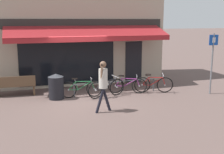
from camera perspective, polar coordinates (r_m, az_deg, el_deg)
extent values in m
plane|color=brown|center=(11.53, -5.46, -4.53)|extent=(160.00, 160.00, 0.00)
cube|color=tan|center=(15.07, -6.66, 11.63)|extent=(8.24, 3.00, 6.45)
cube|color=black|center=(13.55, -8.88, 3.21)|extent=(4.53, 0.04, 2.20)
cube|color=black|center=(14.52, 4.41, 3.08)|extent=(0.90, 0.04, 2.10)
cube|color=#282623|center=(13.59, -5.28, 10.73)|extent=(7.83, 0.06, 0.44)
cube|color=maroon|center=(12.94, -4.54, 9.26)|extent=(7.42, 1.42, 0.50)
cube|color=maroon|center=(12.28, -3.71, 7.63)|extent=(7.42, 0.03, 0.20)
cylinder|color=#47494F|center=(12.15, 0.74, -0.96)|extent=(3.74, 0.04, 0.04)
cylinder|color=#47494F|center=(11.76, -7.68, -2.88)|extent=(0.04, 0.04, 0.55)
cylinder|color=#47494F|center=(12.91, 8.39, -1.59)|extent=(0.04, 0.04, 0.55)
torus|color=black|center=(11.83, -3.63, -2.39)|extent=(0.69, 0.21, 0.68)
cylinder|color=#9E9EA3|center=(11.83, -3.63, -2.39)|extent=(0.08, 0.08, 0.08)
torus|color=black|center=(11.76, -8.83, -2.59)|extent=(0.69, 0.21, 0.68)
cylinder|color=#9E9EA3|center=(11.76, -8.83, -2.59)|extent=(0.08, 0.08, 0.08)
cylinder|color=#23703D|center=(11.78, -5.62, -1.75)|extent=(0.60, 0.08, 0.36)
cylinder|color=#23703D|center=(11.75, -5.84, -0.91)|extent=(0.66, 0.13, 0.05)
cylinder|color=#23703D|center=(11.76, -7.22, -1.77)|extent=(0.12, 0.10, 0.36)
cylinder|color=#23703D|center=(11.77, -7.91, -2.60)|extent=(0.38, 0.09, 0.05)
cylinder|color=#23703D|center=(11.75, -8.14, -1.76)|extent=(0.32, 0.04, 0.35)
cylinder|color=#23703D|center=(11.81, -3.93, -1.64)|extent=(0.15, 0.10, 0.33)
cylinder|color=#9E9EA3|center=(11.73, -7.53, -0.69)|extent=(0.06, 0.05, 0.11)
cube|color=black|center=(11.72, -7.61, -0.36)|extent=(0.25, 0.14, 0.06)
cylinder|color=#9E9EA3|center=(11.77, -4.25, -0.55)|extent=(0.03, 0.04, 0.14)
cylinder|color=#9E9EA3|center=(11.77, -4.26, -0.21)|extent=(0.10, 0.52, 0.08)
torus|color=black|center=(11.99, 1.02, -2.05)|extent=(0.73, 0.27, 0.73)
cylinder|color=#9E9EA3|center=(11.99, 1.02, -2.05)|extent=(0.08, 0.08, 0.07)
torus|color=black|center=(11.46, -3.29, -2.71)|extent=(0.73, 0.27, 0.73)
cylinder|color=#9E9EA3|center=(11.46, -3.29, -2.71)|extent=(0.08, 0.08, 0.07)
cylinder|color=black|center=(11.74, -0.55, -1.54)|extent=(0.57, 0.16, 0.39)
cylinder|color=black|center=(11.67, -0.68, -0.67)|extent=(0.63, 0.19, 0.05)
cylinder|color=black|center=(11.57, -1.88, -1.69)|extent=(0.12, 0.09, 0.38)
cylinder|color=black|center=(11.55, -2.51, -2.64)|extent=(0.36, 0.13, 0.05)
cylinder|color=black|center=(11.48, -2.66, -1.76)|extent=(0.31, 0.09, 0.38)
cylinder|color=black|center=(11.91, 0.82, -1.30)|extent=(0.15, 0.09, 0.35)
cylinder|color=#9E9EA3|center=(11.48, -2.08, -0.58)|extent=(0.06, 0.04, 0.11)
cube|color=black|center=(11.45, -2.14, -0.25)|extent=(0.26, 0.16, 0.06)
cylinder|color=#9E9EA3|center=(11.82, 0.63, -0.21)|extent=(0.03, 0.04, 0.14)
cylinder|color=#9E9EA3|center=(11.80, 0.65, 0.12)|extent=(0.15, 0.51, 0.05)
torus|color=black|center=(12.36, 5.56, -1.82)|extent=(0.64, 0.29, 0.67)
cylinder|color=#9E9EA3|center=(12.36, 5.56, -1.82)|extent=(0.09, 0.08, 0.07)
torus|color=black|center=(12.35, 0.68, -1.78)|extent=(0.64, 0.29, 0.67)
cylinder|color=#9E9EA3|center=(12.35, 0.68, -1.78)|extent=(0.09, 0.08, 0.07)
cylinder|color=#892D7A|center=(12.31, 3.72, -1.13)|extent=(0.56, 0.24, 0.36)
cylinder|color=#892D7A|center=(12.28, 3.54, -0.34)|extent=(0.62, 0.26, 0.05)
cylinder|color=#892D7A|center=(12.31, 2.21, -1.08)|extent=(0.12, 0.08, 0.35)
cylinder|color=#892D7A|center=(12.35, 1.53, -1.83)|extent=(0.36, 0.16, 0.05)
cylinder|color=#892D7A|center=(12.31, 1.35, -1.04)|extent=(0.31, 0.14, 0.35)
cylinder|color=#892D7A|center=(12.32, 5.31, -1.11)|extent=(0.15, 0.09, 0.33)
cylinder|color=#9E9EA3|center=(12.26, 1.97, -0.06)|extent=(0.06, 0.04, 0.11)
cube|color=black|center=(12.25, 1.90, 0.26)|extent=(0.26, 0.18, 0.05)
cylinder|color=#9E9EA3|center=(12.28, 5.06, -0.07)|extent=(0.03, 0.03, 0.14)
cylinder|color=#9E9EA3|center=(12.26, 5.06, 0.25)|extent=(0.21, 0.49, 0.03)
torus|color=black|center=(12.61, 10.71, -1.60)|extent=(0.73, 0.38, 0.72)
cylinder|color=#9E9EA3|center=(12.61, 10.71, -1.60)|extent=(0.09, 0.09, 0.08)
torus|color=black|center=(12.49, 6.17, -1.60)|extent=(0.73, 0.38, 0.72)
cylinder|color=#9E9EA3|center=(12.49, 6.17, -1.60)|extent=(0.09, 0.09, 0.08)
cylinder|color=#B21E1E|center=(12.50, 9.03, -0.91)|extent=(0.52, 0.27, 0.38)
cylinder|color=#B21E1E|center=(12.43, 8.90, -0.11)|extent=(0.59, 0.24, 0.05)
cylinder|color=#B21E1E|center=(12.46, 7.63, -0.87)|extent=(0.13, 0.07, 0.38)
cylinder|color=#B21E1E|center=(12.50, 6.97, -1.64)|extent=(0.34, 0.15, 0.05)
cylinder|color=#B21E1E|center=(12.43, 6.83, -0.83)|extent=(0.28, 0.18, 0.37)
cylinder|color=#B21E1E|center=(12.54, 10.50, -0.88)|extent=(0.15, 0.04, 0.35)
cylinder|color=#9E9EA3|center=(12.37, 7.44, 0.16)|extent=(0.06, 0.03, 0.11)
cube|color=black|center=(12.34, 7.38, 0.46)|extent=(0.26, 0.18, 0.06)
cylinder|color=#9E9EA3|center=(12.45, 10.32, 0.15)|extent=(0.04, 0.05, 0.14)
cylinder|color=#9E9EA3|center=(12.43, 10.34, 0.46)|extent=(0.20, 0.50, 0.10)
cylinder|color=black|center=(9.76, -2.44, -4.85)|extent=(0.35, 0.14, 0.89)
cylinder|color=black|center=(9.96, -1.15, -4.51)|extent=(0.35, 0.14, 0.89)
cylinder|color=beige|center=(9.67, -1.82, -0.30)|extent=(0.34, 0.34, 0.68)
sphere|color=brown|center=(9.58, -1.84, 2.56)|extent=(0.23, 0.23, 0.23)
cylinder|color=beige|center=(9.86, -1.40, -0.07)|extent=(0.29, 0.10, 0.60)
cylinder|color=beige|center=(9.45, -1.92, 0.39)|extent=(0.20, 0.15, 0.29)
cylinder|color=brown|center=(9.44, -2.14, 0.93)|extent=(0.13, 0.17, 0.45)
cube|color=black|center=(9.44, -2.11, 2.28)|extent=(0.03, 0.07, 0.14)
cylinder|color=black|center=(11.65, -11.28, -2.18)|extent=(0.62, 0.62, 0.92)
cone|color=#33353A|center=(11.54, -11.38, 0.34)|extent=(0.63, 0.63, 0.12)
cylinder|color=slate|center=(12.78, 19.61, 2.47)|extent=(0.07, 0.07, 2.63)
cube|color=#14429E|center=(12.66, 19.96, 7.08)|extent=(0.44, 0.02, 0.44)
cube|color=white|center=(12.65, 20.00, 7.08)|extent=(0.14, 0.01, 0.22)
cube|color=brown|center=(12.60, -18.88, -1.61)|extent=(1.62, 0.53, 0.06)
cube|color=brown|center=(12.37, -19.00, -0.81)|extent=(1.60, 0.14, 0.40)
cube|color=brown|center=(12.62, -15.55, -2.43)|extent=(0.10, 0.36, 0.45)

